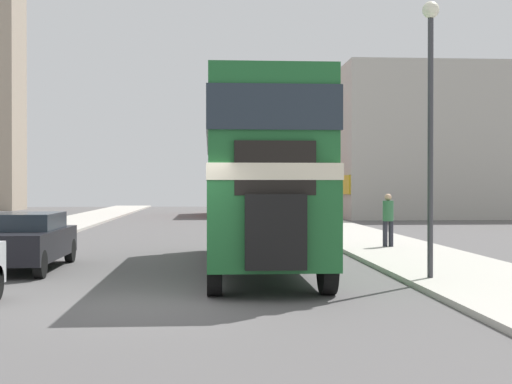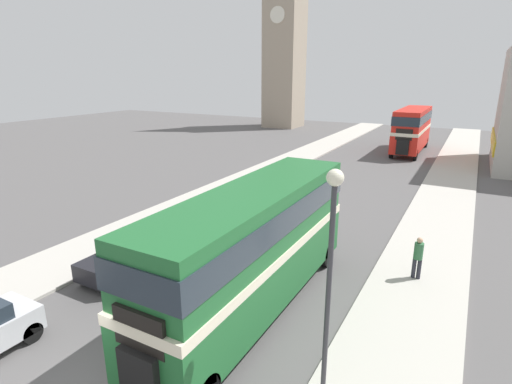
{
  "view_description": "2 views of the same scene",
  "coord_description": "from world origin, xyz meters",
  "px_view_note": "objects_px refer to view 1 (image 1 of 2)",
  "views": [
    {
      "loc": [
        0.88,
        -12.42,
        2.06
      ],
      "look_at": [
        2.04,
        5.4,
        1.92
      ],
      "focal_mm": 50.0,
      "sensor_mm": 36.0,
      "label": 1
    },
    {
      "loc": [
        7.9,
        -5.13,
        7.81
      ],
      "look_at": [
        0.0,
        9.22,
        2.92
      ],
      "focal_mm": 28.0,
      "sensor_mm": 36.0,
      "label": 2
    }
  ],
  "objects_px": {
    "bus_distant": "(228,178)",
    "car_parked_mid": "(24,240)",
    "double_decker_bus": "(256,167)",
    "pedestrian_walking": "(388,217)",
    "street_lamp": "(431,97)"
  },
  "relations": [
    {
      "from": "double_decker_bus",
      "to": "bus_distant",
      "type": "xyz_separation_m",
      "value": [
        0.17,
        32.6,
        0.06
      ]
    },
    {
      "from": "car_parked_mid",
      "to": "street_lamp",
      "type": "height_order",
      "value": "street_lamp"
    },
    {
      "from": "bus_distant",
      "to": "pedestrian_walking",
      "type": "bearing_deg",
      "value": -81.02
    },
    {
      "from": "pedestrian_walking",
      "to": "street_lamp",
      "type": "bearing_deg",
      "value": -97.78
    },
    {
      "from": "car_parked_mid",
      "to": "pedestrian_walking",
      "type": "bearing_deg",
      "value": 24.34
    },
    {
      "from": "double_decker_bus",
      "to": "bus_distant",
      "type": "bearing_deg",
      "value": 89.7
    },
    {
      "from": "street_lamp",
      "to": "bus_distant",
      "type": "bearing_deg",
      "value": 95.37
    },
    {
      "from": "bus_distant",
      "to": "pedestrian_walking",
      "type": "relative_size",
      "value": 5.8
    },
    {
      "from": "bus_distant",
      "to": "pedestrian_walking",
      "type": "distance_m",
      "value": 28.22
    },
    {
      "from": "bus_distant",
      "to": "double_decker_bus",
      "type": "bearing_deg",
      "value": -90.3
    },
    {
      "from": "car_parked_mid",
      "to": "pedestrian_walking",
      "type": "distance_m",
      "value": 11.32
    },
    {
      "from": "bus_distant",
      "to": "car_parked_mid",
      "type": "distance_m",
      "value": 33.08
    },
    {
      "from": "pedestrian_walking",
      "to": "double_decker_bus",
      "type": "bearing_deg",
      "value": -133.8
    },
    {
      "from": "bus_distant",
      "to": "pedestrian_walking",
      "type": "xyz_separation_m",
      "value": [
        4.4,
        -27.83,
        -1.53
      ]
    },
    {
      "from": "double_decker_bus",
      "to": "street_lamp",
      "type": "relative_size",
      "value": 1.83
    }
  ]
}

